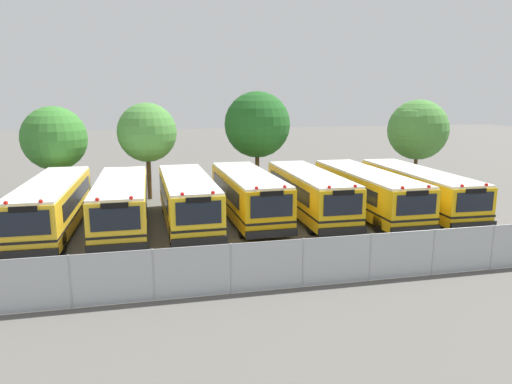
{
  "coord_description": "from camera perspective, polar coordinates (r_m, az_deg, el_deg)",
  "views": [
    {
      "loc": [
        -5.42,
        -25.07,
        6.82
      ],
      "look_at": [
        0.32,
        0.0,
        1.6
      ],
      "focal_mm": 32.77,
      "sensor_mm": 36.0,
      "label": 1
    }
  ],
  "objects": [
    {
      "name": "tree_1",
      "position": [
        32.1,
        -13.18,
        6.9
      ],
      "size": [
        3.93,
        3.93,
        6.49
      ],
      "color": "#4C3823",
      "rests_on": "ground_plane"
    },
    {
      "name": "school_bus_3",
      "position": [
        26.32,
        -0.99,
        -0.26
      ],
      "size": [
        2.8,
        9.77,
        2.8
      ],
      "rotation": [
        0.0,
        0.0,
        3.17
      ],
      "color": "#EAA80C",
      "rests_on": "ground_plane"
    },
    {
      "name": "school_bus_5",
      "position": [
        28.39,
        13.32,
        0.18
      ],
      "size": [
        2.68,
        11.03,
        2.68
      ],
      "rotation": [
        0.0,
        0.0,
        3.14
      ],
      "color": "yellow",
      "rests_on": "ground_plane"
    },
    {
      "name": "tree_2",
      "position": [
        34.16,
        0.26,
        8.29
      ],
      "size": [
        4.78,
        4.78,
        7.28
      ],
      "color": "#4C3823",
      "rests_on": "ground_plane"
    },
    {
      "name": "school_bus_6",
      "position": [
        30.08,
        19.06,
        0.43
      ],
      "size": [
        2.82,
        11.13,
        2.63
      ],
      "rotation": [
        0.0,
        0.0,
        3.11
      ],
      "color": "yellow",
      "rests_on": "ground_plane"
    },
    {
      "name": "school_bus_2",
      "position": [
        25.57,
        -8.38,
        -0.77
      ],
      "size": [
        2.73,
        10.04,
        2.76
      ],
      "rotation": [
        0.0,
        0.0,
        3.16
      ],
      "color": "yellow",
      "rests_on": "ground_plane"
    },
    {
      "name": "school_bus_1",
      "position": [
        25.52,
        -16.05,
        -1.16
      ],
      "size": [
        2.58,
        10.26,
        2.73
      ],
      "rotation": [
        0.0,
        0.0,
        3.14
      ],
      "color": "yellow",
      "rests_on": "ground_plane"
    },
    {
      "name": "traffic_cone",
      "position": [
        17.67,
        -19.42,
        -10.92
      ],
      "size": [
        0.43,
        0.43,
        0.57
      ],
      "primitive_type": "cone",
      "color": "#EA5914",
      "rests_on": "ground_plane"
    },
    {
      "name": "tree_3",
      "position": [
        39.17,
        19.04,
        7.26
      ],
      "size": [
        4.73,
        4.73,
        6.67
      ],
      "color": "#4C3823",
      "rests_on": "ground_plane"
    },
    {
      "name": "school_bus_0",
      "position": [
        26.19,
        -23.58,
        -1.33
      ],
      "size": [
        2.6,
        10.81,
        2.76
      ],
      "rotation": [
        0.0,
        0.0,
        3.13
      ],
      "color": "yellow",
      "rests_on": "ground_plane"
    },
    {
      "name": "school_bus_4",
      "position": [
        27.19,
        6.51,
        -0.02
      ],
      "size": [
        2.53,
        10.12,
        2.74
      ],
      "rotation": [
        0.0,
        0.0,
        3.13
      ],
      "color": "yellow",
      "rests_on": "ground_plane"
    },
    {
      "name": "chainlink_fence",
      "position": [
        17.17,
        5.75,
        -8.51
      ],
      "size": [
        26.54,
        0.07,
        1.86
      ],
      "color": "#9EA0A3",
      "rests_on": "ground_plane"
    },
    {
      "name": "ground_plane",
      "position": [
        26.54,
        -0.67,
        -3.42
      ],
      "size": [
        160.0,
        160.0,
        0.0
      ],
      "primitive_type": "plane",
      "color": "#595651"
    },
    {
      "name": "tree_0",
      "position": [
        33.24,
        -23.25,
        6.17
      ],
      "size": [
        4.15,
        4.15,
        6.29
      ],
      "color": "#4C3823",
      "rests_on": "ground_plane"
    }
  ]
}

